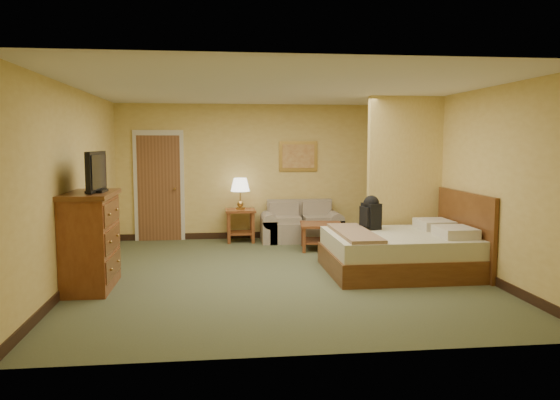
{
  "coord_description": "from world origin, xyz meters",
  "views": [
    {
      "loc": [
        -0.88,
        -7.57,
        1.86
      ],
      "look_at": [
        0.09,
        0.6,
        1.0
      ],
      "focal_mm": 35.0,
      "sensor_mm": 36.0,
      "label": 1
    }
  ],
  "objects": [
    {
      "name": "side_table",
      "position": [
        -0.42,
        2.65,
        0.4
      ],
      "size": [
        0.56,
        0.56,
        0.61
      ],
      "color": "brown",
      "rests_on": "floor"
    },
    {
      "name": "back_wall",
      "position": [
        0.0,
        3.0,
        1.3
      ],
      "size": [
        5.5,
        0.02,
        2.6
      ],
      "primitive_type": "cube",
      "color": "#D8B65C",
      "rests_on": "floor"
    },
    {
      "name": "floor",
      "position": [
        0.0,
        0.0,
        0.0
      ],
      "size": [
        6.0,
        6.0,
        0.0
      ],
      "primitive_type": "plane",
      "color": "#4B5235",
      "rests_on": "ground"
    },
    {
      "name": "coffee_table",
      "position": [
        0.94,
        1.7,
        0.33
      ],
      "size": [
        0.8,
        0.8,
        0.46
      ],
      "rotation": [
        0.0,
        0.0,
        -0.12
      ],
      "color": "brown",
      "rests_on": "floor"
    },
    {
      "name": "dresser",
      "position": [
        -2.48,
        -0.47,
        0.63
      ],
      "size": [
        0.61,
        1.16,
        1.24
      ],
      "color": "brown",
      "rests_on": "floor"
    },
    {
      "name": "right_wall",
      "position": [
        2.75,
        0.0,
        1.3
      ],
      "size": [
        0.02,
        6.0,
        2.6
      ],
      "primitive_type": "cube",
      "color": "#D8B65C",
      "rests_on": "floor"
    },
    {
      "name": "backpack",
      "position": [
        1.44,
        0.37,
        0.83
      ],
      "size": [
        0.27,
        0.34,
        0.51
      ],
      "rotation": [
        0.0,
        0.0,
        0.28
      ],
      "color": "black",
      "rests_on": "bed"
    },
    {
      "name": "left_wall",
      "position": [
        -2.75,
        0.0,
        1.3
      ],
      "size": [
        0.02,
        6.0,
        2.6
      ],
      "primitive_type": "cube",
      "color": "#D8B65C",
      "rests_on": "floor"
    },
    {
      "name": "tv",
      "position": [
        -2.38,
        -0.47,
        1.48
      ],
      "size": [
        0.22,
        0.84,
        0.51
      ],
      "rotation": [
        0.0,
        0.0,
        -0.03
      ],
      "color": "black",
      "rests_on": "dresser"
    },
    {
      "name": "wall_picture",
      "position": [
        0.73,
        2.97,
        1.6
      ],
      "size": [
        0.75,
        0.04,
        0.58
      ],
      "color": "#B78E3F",
      "rests_on": "back_wall"
    },
    {
      "name": "bed",
      "position": [
        1.82,
        -0.1,
        0.31
      ],
      "size": [
        2.1,
        1.78,
        1.15
      ],
      "color": "#542C13",
      "rests_on": "floor"
    },
    {
      "name": "ceiling",
      "position": [
        0.0,
        0.0,
        2.6
      ],
      "size": [
        6.0,
        6.0,
        0.0
      ],
      "primitive_type": "plane",
      "rotation": [
        3.14,
        0.0,
        0.0
      ],
      "color": "white",
      "rests_on": "back_wall"
    },
    {
      "name": "baseboard",
      "position": [
        0.0,
        2.99,
        0.06
      ],
      "size": [
        5.5,
        0.02,
        0.12
      ],
      "primitive_type": "cube",
      "color": "black",
      "rests_on": "floor"
    },
    {
      "name": "table_lamp",
      "position": [
        -0.42,
        2.65,
        1.06
      ],
      "size": [
        0.36,
        0.36,
        0.59
      ],
      "color": "#AD833F",
      "rests_on": "side_table"
    },
    {
      "name": "door",
      "position": [
        -1.95,
        2.96,
        1.03
      ],
      "size": [
        0.94,
        0.16,
        2.1
      ],
      "color": "beige",
      "rests_on": "floor"
    },
    {
      "name": "loveseat",
      "position": [
        0.73,
        2.57,
        0.25
      ],
      "size": [
        1.53,
        0.71,
        0.77
      ],
      "color": "gray",
      "rests_on": "floor"
    },
    {
      "name": "partition",
      "position": [
        2.15,
        0.93,
        1.3
      ],
      "size": [
        1.2,
        0.15,
        2.6
      ],
      "primitive_type": "cube",
      "color": "#D8B65C",
      "rests_on": "floor"
    }
  ]
}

